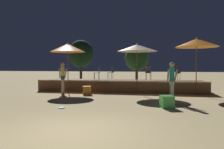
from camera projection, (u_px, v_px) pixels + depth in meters
ground_plane at (72, 133)px, 5.42m from camera, size 120.00×120.00×0.00m
wooden_deck at (121, 85)px, 14.86m from camera, size 10.87×2.70×0.77m
patio_umbrella_0 at (137, 48)px, 13.07m from camera, size 2.40×2.40×3.04m
patio_umbrella_1 at (68, 48)px, 13.88m from camera, size 2.23×2.23×3.17m
patio_umbrella_2 at (197, 43)px, 12.43m from camera, size 2.42×2.42×3.31m
cube_seat_0 at (89, 88)px, 14.38m from camera, size 0.63×0.63×0.48m
cube_seat_1 at (87, 90)px, 12.82m from camera, size 0.55×0.55×0.49m
cube_seat_2 at (167, 102)px, 8.72m from camera, size 0.61×0.61×0.49m
person_1 at (172, 80)px, 9.96m from camera, size 0.53×0.30×1.85m
person_2 at (63, 76)px, 13.25m from camera, size 0.44×0.41×1.88m
bistro_chair_0 at (98, 71)px, 14.57m from camera, size 0.45×0.44×0.90m
bistro_chair_1 at (111, 71)px, 15.15m from camera, size 0.47×0.47×0.90m
bistro_chair_2 at (177, 72)px, 13.82m from camera, size 0.47×0.47×0.90m
bistro_chair_3 at (148, 71)px, 14.46m from camera, size 0.41×0.42×0.90m
frisbee_disc at (62, 108)px, 8.65m from camera, size 0.24×0.24×0.03m
background_tree_0 at (137, 58)px, 24.28m from camera, size 2.49×2.49×4.00m
background_tree_1 at (81, 54)px, 23.47m from camera, size 2.69×2.69×4.46m
background_tree_2 at (137, 58)px, 25.54m from camera, size 2.78×2.78×4.15m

